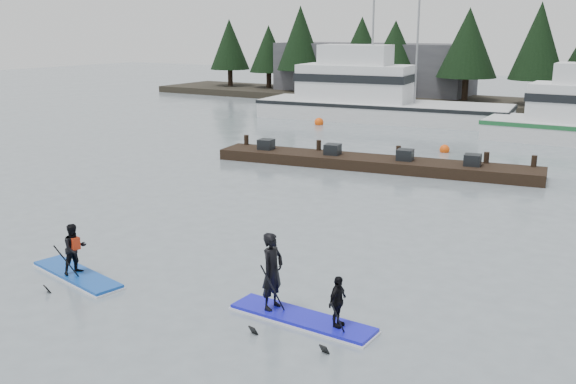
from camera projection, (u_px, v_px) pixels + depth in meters
The scene contains 10 objects.
ground at pixel (167, 282), 16.57m from camera, with size 160.00×160.00×0.00m, color slate.
far_shore at pixel (522, 106), 51.23m from camera, with size 70.00×8.00×0.60m, color #2D281E.
treeline at pixel (522, 110), 51.30m from camera, with size 60.00×4.00×8.00m, color black, non-canonical shape.
waterfront_building at pixel (372, 71), 59.39m from camera, with size 18.00×6.00×5.00m, color #4C4C51.
fishing_boat_large at pixel (375, 109), 45.82m from camera, with size 18.03×6.91×9.93m.
floating_dock at pixel (373, 163), 29.96m from camera, with size 15.16×2.02×0.51m, color black.
buoy_b at pixel (444, 152), 33.89m from camera, with size 0.53×0.53×0.53m, color #F9510C.
buoy_a at pixel (319, 125), 43.51m from camera, with size 0.61×0.61×0.61m, color #F9510C.
paddleboard_solo at pixel (75, 259), 16.79m from camera, with size 3.33×1.42×1.89m.
paddleboard_duo at pixel (294, 292), 14.33m from camera, with size 3.47×1.16×2.43m.
Camera 1 is at (10.72, -11.58, 6.38)m, focal length 40.00 mm.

